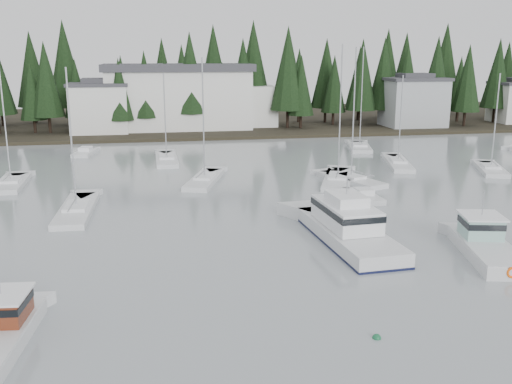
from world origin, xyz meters
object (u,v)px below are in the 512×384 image
(cabin_cruiser_center, at_px, (348,230))
(sailboat_8, at_px, (11,185))
(house_east_a, at_px, (413,101))
(lobster_boat_teal, at_px, (486,247))
(sailboat_2, at_px, (205,181))
(runabout_3, at_px, (86,154))
(sailboat_9, at_px, (491,171))
(runabout_1, at_px, (364,198))
(sailboat_11, at_px, (359,148))
(sailboat_1, at_px, (167,161))
(sailboat_10, at_px, (77,212))
(sailboat_6, at_px, (398,165))
(harbor_inn, at_px, (191,97))
(sailboat_0, at_px, (351,181))
(house_west, at_px, (99,107))
(sailboat_12, at_px, (338,181))

(cabin_cruiser_center, height_order, sailboat_8, sailboat_8)
(house_east_a, bearing_deg, sailboat_8, -149.58)
(lobster_boat_teal, height_order, sailboat_2, sailboat_2)
(runabout_3, bearing_deg, sailboat_9, -102.31)
(cabin_cruiser_center, bearing_deg, runabout_1, -29.73)
(lobster_boat_teal, xyz_separation_m, sailboat_11, (6.98, 43.05, -0.47))
(runabout_1, bearing_deg, runabout_3, 41.61)
(house_east_a, relative_size, sailboat_1, 0.93)
(lobster_boat_teal, relative_size, sailboat_10, 0.70)
(sailboat_11, bearing_deg, sailboat_6, -163.85)
(sailboat_1, height_order, sailboat_6, sailboat_1)
(harbor_inn, relative_size, sailboat_0, 2.06)
(sailboat_8, relative_size, runabout_3, 2.24)
(sailboat_0, xyz_separation_m, sailboat_10, (-26.84, -7.28, -0.03))
(house_west, height_order, house_east_a, house_east_a)
(sailboat_6, relative_size, runabout_3, 1.85)
(cabin_cruiser_center, distance_m, sailboat_8, 36.05)
(lobster_boat_teal, bearing_deg, runabout_1, 22.67)
(sailboat_10, relative_size, runabout_1, 2.46)
(sailboat_2, bearing_deg, sailboat_8, 102.69)
(lobster_boat_teal, height_order, sailboat_0, sailboat_0)
(sailboat_0, height_order, runabout_1, sailboat_0)
(sailboat_11, bearing_deg, runabout_3, 101.78)
(sailboat_12, bearing_deg, sailboat_11, -4.61)
(cabin_cruiser_center, distance_m, sailboat_2, 22.71)
(house_west, height_order, sailboat_9, sailboat_9)
(sailboat_6, bearing_deg, house_west, 63.70)
(lobster_boat_teal, height_order, runabout_3, lobster_boat_teal)
(house_east_a, relative_size, sailboat_12, 0.73)
(cabin_cruiser_center, bearing_deg, sailboat_1, 15.78)
(cabin_cruiser_center, height_order, sailboat_10, sailboat_10)
(sailboat_0, xyz_separation_m, runabout_1, (-1.32, -7.25, 0.04))
(lobster_boat_teal, bearing_deg, sailboat_2, 45.76)
(sailboat_1, relative_size, sailboat_6, 1.02)
(sailboat_6, height_order, runabout_3, sailboat_6)
(lobster_boat_teal, distance_m, sailboat_10, 32.23)
(sailboat_6, bearing_deg, runabout_3, 84.25)
(sailboat_0, bearing_deg, house_east_a, -53.95)
(runabout_1, bearing_deg, sailboat_1, 35.78)
(sailboat_1, bearing_deg, house_west, 21.23)
(house_west, height_order, sailboat_2, sailboat_2)
(sailboat_0, relative_size, runabout_3, 2.35)
(sailboat_9, bearing_deg, sailboat_11, 48.17)
(lobster_boat_teal, bearing_deg, sailboat_11, 3.72)
(runabout_3, bearing_deg, sailboat_6, -100.17)
(sailboat_10, distance_m, sailboat_12, 26.68)
(cabin_cruiser_center, distance_m, sailboat_0, 19.64)
(sailboat_10, distance_m, runabout_1, 25.52)
(runabout_3, bearing_deg, runabout_1, -125.94)
(sailboat_10, height_order, sailboat_11, sailboat_11)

